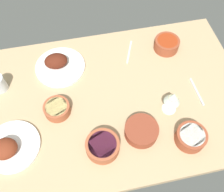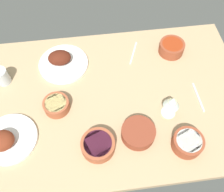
{
  "view_description": "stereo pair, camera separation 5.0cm",
  "coord_description": "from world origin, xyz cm",
  "views": [
    {
      "loc": [
        -13.31,
        -63.65,
        113.68
      ],
      "look_at": [
        0.0,
        0.0,
        6.0
      ],
      "focal_mm": 40.13,
      "sensor_mm": 36.0,
      "label": 1
    },
    {
      "loc": [
        -8.36,
        -64.49,
        113.68
      ],
      "look_at": [
        0.0,
        0.0,
        6.0
      ],
      "focal_mm": 40.13,
      "sensor_mm": 36.0,
      "label": 2
    }
  ],
  "objects": [
    {
      "name": "bowl_pasta",
      "position": [
        -27.67,
        -2.17,
        6.94
      ],
      "size": [
        12.72,
        12.72,
        5.38
      ],
      "color": "#A35133",
      "rests_on": "dining_table"
    },
    {
      "name": "bowl_cream",
      "position": [
        30.3,
        -29.32,
        7.4
      ],
      "size": [
        13.82,
        13.82,
        6.28
      ],
      "color": "brown",
      "rests_on": "dining_table"
    },
    {
      "name": "bowl_sauce",
      "position": [
        37.24,
        26.47,
        7.49
      ],
      "size": [
        13.96,
        13.96,
        6.47
      ],
      "color": "brown",
      "rests_on": "dining_table"
    },
    {
      "name": "fork_loose",
      "position": [
        43.62,
        -5.37,
        4.4
      ],
      "size": [
        1.53,
        17.01,
        0.8
      ],
      "primitive_type": "cube",
      "rotation": [
        0.0,
        0.0,
        4.75
      ],
      "color": "silver",
      "rests_on": "dining_table"
    },
    {
      "name": "bowl_potatoes",
      "position": [
        9.32,
        -21.62,
        6.93
      ],
      "size": [
        15.72,
        15.72,
        5.38
      ],
      "color": "brown",
      "rests_on": "dining_table"
    },
    {
      "name": "plate_far_side",
      "position": [
        -50.43,
        -17.11,
        6.62
      ],
      "size": [
        25.2,
        25.2,
        8.49
      ],
      "color": "white",
      "rests_on": "dining_table"
    },
    {
      "name": "plate_near_viewer",
      "position": [
        -24.39,
        25.17,
        6.56
      ],
      "size": [
        26.99,
        26.99,
        8.69
      ],
      "color": "white",
      "rests_on": "dining_table"
    },
    {
      "name": "spoon_loose",
      "position": [
        15.91,
        27.81,
        4.4
      ],
      "size": [
        7.04,
        15.58,
        0.8
      ],
      "primitive_type": "cube",
      "rotation": [
        0.0,
        0.0,
        1.18
      ],
      "color": "silver",
      "rests_on": "dining_table"
    },
    {
      "name": "wine_glass",
      "position": [
        26.28,
        -11.95,
        13.93
      ],
      "size": [
        7.6,
        7.6,
        14.0
      ],
      "color": "silver",
      "rests_on": "dining_table"
    },
    {
      "name": "dining_table",
      "position": [
        0.0,
        0.0,
        2.0
      ],
      "size": [
        140.0,
        90.0,
        4.0
      ],
      "primitive_type": "cube",
      "color": "tan",
      "rests_on": "ground"
    },
    {
      "name": "bowl_onions",
      "position": [
        -9.57,
        -25.25,
        7.15
      ],
      "size": [
        15.32,
        15.32,
        5.8
      ],
      "color": "#A35133",
      "rests_on": "dining_table"
    }
  ]
}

